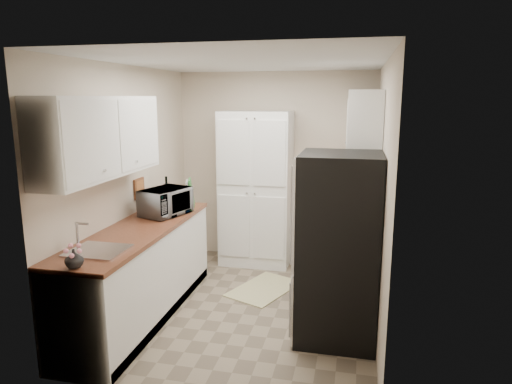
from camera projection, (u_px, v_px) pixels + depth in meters
The scene contains 16 objects.
ground at pixel (248, 306), 4.84m from camera, with size 3.20×3.20×0.00m, color #7A6B56.
room_shell at pixel (245, 153), 4.50m from camera, with size 2.64×3.24×2.52m.
pantry_cabinet at pixel (256, 189), 5.94m from camera, with size 0.90×0.55×2.00m, color white.
base_cabinet_left at pixel (141, 274), 4.55m from camera, with size 0.60×2.30×0.88m, color white.
countertop_left at pixel (139, 230), 4.46m from camera, with size 0.63×2.33×0.04m, color brown.
base_cabinet_right at pixel (347, 239), 5.68m from camera, with size 0.60×0.80×0.88m, color white.
countertop_right at pixel (349, 203), 5.58m from camera, with size 0.63×0.83×0.04m, color brown.
electric_range at pixel (344, 257), 4.91m from camera, with size 0.71×0.78×1.13m.
refrigerator at pixel (338, 248), 4.07m from camera, with size 0.70×0.72×1.70m, color #B7B7BC.
microwave at pixel (166, 202), 4.91m from camera, with size 0.52×0.36×0.29m, color #B2B2B7.
wine_bottle at pixel (167, 193), 5.32m from camera, with size 0.08×0.08×0.32m, color black.
flower_vase at pixel (74, 259), 3.39m from camera, with size 0.14×0.14×0.14m, color silver.
cutting_board at pixel (192, 192), 5.34m from camera, with size 0.02×0.25×0.32m, color #2F7B32.
toaster_oven at pixel (357, 195), 5.47m from camera, with size 0.26×0.33×0.19m, color #B5B6BA.
fruit_basket at pixel (356, 182), 5.47m from camera, with size 0.26×0.26×0.11m, color #FFA600, non-canonical shape.
kitchen_mat at pixel (264, 289), 5.26m from camera, with size 0.54×0.86×0.01m, color #C7C087.
Camera 1 is at (1.07, -4.37, 2.17)m, focal length 32.00 mm.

